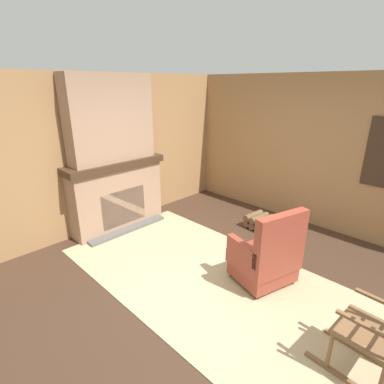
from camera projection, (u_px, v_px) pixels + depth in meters
ground_plane at (219, 283)px, 3.81m from camera, size 14.00×14.00×0.00m
wood_panel_wall_left at (106, 153)px, 5.04m from camera, size 0.06×5.58×2.57m
wood_panel_wall_back at (319, 153)px, 5.04m from camera, size 5.58×0.09×2.57m
fireplace_hearth at (117, 195)px, 5.11m from camera, size 0.60×1.70×1.20m
chimney_breast at (110, 119)px, 4.69m from camera, size 0.34×1.41×1.35m
area_rug at (210, 279)px, 3.88m from camera, size 4.11×2.12×0.01m
armchair at (266, 257)px, 3.70m from camera, size 0.79×0.86×1.03m
rocking_chair at (373, 337)px, 2.48m from camera, size 0.82×0.50×1.18m
firewood_stack at (259, 221)px, 5.26m from camera, size 0.42×0.46×0.23m
oil_lamp_vase at (89, 159)px, 4.64m from camera, size 0.13×0.13×0.25m
storage_case at (135, 151)px, 5.21m from camera, size 0.17×0.22×0.16m
decorative_plate_on_mantel at (111, 151)px, 4.90m from camera, size 0.07×0.29×0.29m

